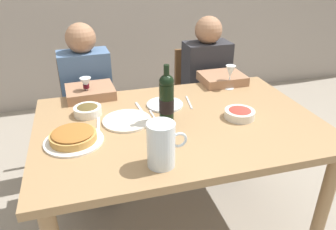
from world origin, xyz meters
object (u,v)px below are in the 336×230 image
Objects in this scene: water_pitcher at (161,147)px; wine_glass_right_diner at (86,84)px; salad_bowl at (240,113)px; wine_glass_left_diner at (230,72)px; dinner_plate_left_setting at (165,105)px; baked_tart at (73,137)px; chair_left at (88,108)px; dinner_plate_right_setting at (127,121)px; dining_table at (179,136)px; diner_left at (90,106)px; wine_bottle at (167,99)px; diner_right at (211,93)px; olive_bowl at (88,110)px; chair_right at (199,95)px.

water_pitcher is 1.43× the size of wine_glass_right_diner.
wine_glass_left_diner is (0.13, 0.40, 0.09)m from salad_bowl.
salad_bowl is 0.77× the size of dinner_plate_left_setting.
dinner_plate_left_setting is at bearing 143.40° from salad_bowl.
chair_left is at bearing 84.40° from baked_tart.
wine_glass_right_diner reaches higher than chair_left.
water_pitcher reaches higher than baked_tart.
dinner_plate_right_setting is 0.86m from chair_left.
dining_table is at bearing 61.65° from water_pitcher.
water_pitcher reaches higher than dining_table.
salad_bowl is 0.14× the size of diner_left.
wine_glass_left_diner is 1.11m from chair_left.
diner_left reaches higher than dinner_plate_right_setting.
wine_bottle is 0.36× the size of chair_left.
salad_bowl is at bearing -36.60° from dinner_plate_left_setting.
wine_bottle is at bearing -102.55° from dinner_plate_left_setting.
salad_bowl is at bearing 30.45° from water_pitcher.
water_pitcher is at bearing -132.47° from wine_glass_left_diner.
diner_right reaches higher than dinner_plate_right_setting.
dinner_plate_left_setting is 0.18× the size of diner_left.
wine_glass_right_diner is 0.41m from dinner_plate_right_setting.
baked_tart is at bearing -106.47° from olive_bowl.
dinner_plate_left_setting is (0.44, -0.00, -0.02)m from olive_bowl.
salad_bowl is 1.24m from chair_left.
salad_bowl is at bearing -18.19° from olive_bowl.
chair_right is (0.89, 0.24, -0.12)m from diner_left.
wine_bottle reaches higher than chair_right.
baked_tart is 1.23m from diner_right.
wine_glass_right_diner is 0.16× the size of chair_right.
chair_right is 0.75× the size of diner_right.
chair_left is 1.00× the size of chair_right.
salad_bowl is at bearing -107.56° from wine_glass_left_diner.
wine_glass_right_diner reaches higher than dinner_plate_left_setting.
baked_tart is 0.32× the size of chair_right.
chair_right is (0.90, -0.00, 0.00)m from chair_left.
water_pitcher reaches higher than salad_bowl.
diner_right is (0.72, 0.56, -0.15)m from dinner_plate_right_setting.
water_pitcher is at bearing 61.60° from chair_right.
diner_left is 1.00× the size of diner_right.
diner_right is at bearing 56.80° from water_pitcher.
diner_left is (0.01, 0.20, -0.24)m from wine_glass_right_diner.
diner_right is at bearing 176.76° from diner_left.
salad_bowl is 0.44m from dinner_plate_left_setting.
chair_right is at bearing 176.77° from chair_left.
wine_bottle reaches higher than chair_left.
diner_left is (-0.25, 0.98, -0.23)m from water_pitcher.
wine_glass_right_diner reaches higher than dining_table.
chair_left is at bearing -15.33° from diner_right.
wine_glass_left_diner reaches higher than chair_right.
wine_glass_right_diner is 0.96m from diner_right.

